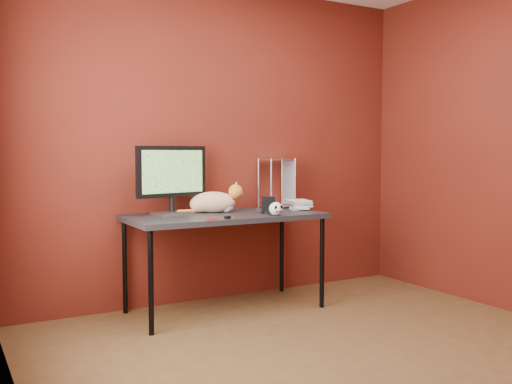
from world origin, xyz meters
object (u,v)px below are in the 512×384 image
desk (225,220)px  monitor (172,176)px  speaker (269,206)px  book_stack (290,155)px  cat (214,202)px  skull_mug (276,209)px

desk → monitor: monitor is taller
speaker → book_stack: size_ratio=0.14×
cat → book_stack: 0.76m
desk → monitor: 0.53m
cat → book_stack: bearing=17.8°
desk → skull_mug: bearing=-46.1°
desk → cat: size_ratio=2.95×
monitor → speaker: (0.68, -0.29, -0.23)m
desk → cat: cat is taller
cat → speaker: cat is taller
monitor → speaker: bearing=-35.5°
skull_mug → book_stack: (0.35, 0.36, 0.40)m
desk → cat: bearing=100.6°
monitor → book_stack: bearing=-18.3°
book_stack → monitor: bearing=173.7°
desk → monitor: (-0.36, 0.17, 0.34)m
cat → speaker: 0.43m
book_stack → skull_mug: bearing=-134.5°
cat → skull_mug: 0.53m
monitor → speaker: 0.78m
monitor → book_stack: size_ratio=0.66×
desk → skull_mug: 0.42m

